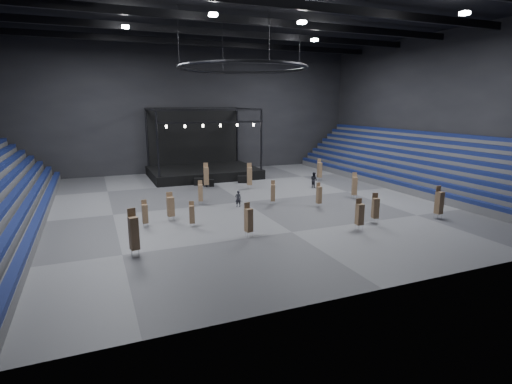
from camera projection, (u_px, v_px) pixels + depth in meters
name	position (u px, v px, depth m)	size (l,w,h in m)	color
floor	(244.00, 202.00, 40.28)	(50.00, 50.00, 0.00)	#525255
ceiling	(242.00, 11.00, 36.39)	(50.00, 42.00, 0.20)	black
wall_back	(192.00, 109.00, 57.28)	(50.00, 0.20, 18.00)	black
wall_front	(395.00, 118.00, 19.39)	(50.00, 0.20, 18.00)	black
wall_right	(439.00, 110.00, 47.66)	(0.20, 42.00, 18.00)	black
bleachers_right	(420.00, 171.00, 48.46)	(7.20, 40.00, 6.40)	#49494C
stage	(202.00, 165.00, 54.62)	(14.00, 10.00, 9.20)	black
truss_ring	(243.00, 68.00, 37.47)	(12.30, 12.30, 5.15)	black
roof_girders	(243.00, 20.00, 36.57)	(49.00, 30.35, 0.70)	black
floodlights	(259.00, 19.00, 33.09)	(28.60, 16.60, 0.25)	white
flight_case_left	(200.00, 182.00, 48.52)	(1.33, 0.67, 0.89)	black
flight_case_mid	(209.00, 183.00, 47.76)	(1.25, 0.63, 0.84)	black
flight_case_right	(243.00, 179.00, 50.01)	(1.33, 0.66, 0.88)	black
chair_stack_0	(375.00, 208.00, 32.98)	(0.61, 0.61, 2.51)	silver
chair_stack_1	(439.00, 202.00, 34.13)	(0.56, 0.56, 2.86)	silver
chair_stack_2	(145.00, 213.00, 31.77)	(0.44, 0.44, 2.25)	silver
chair_stack_3	(249.00, 176.00, 46.32)	(0.67, 0.67, 3.01)	silver
chair_stack_4	(206.00, 176.00, 46.44)	(0.63, 0.63, 3.00)	silver
chair_stack_5	(249.00, 219.00, 29.46)	(0.60, 0.60, 2.60)	silver
chair_stack_6	(273.00, 192.00, 39.06)	(0.55, 0.55, 2.40)	silver
chair_stack_7	(192.00, 214.00, 31.81)	(0.50, 0.50, 2.12)	silver
chair_stack_8	(320.00, 170.00, 51.25)	(0.56, 0.56, 2.82)	silver
chair_stack_9	(354.00, 186.00, 41.43)	(0.64, 0.64, 2.75)	silver
chair_stack_10	(319.00, 195.00, 38.17)	(0.43, 0.43, 2.37)	silver
chair_stack_11	(200.00, 192.00, 38.98)	(0.53, 0.53, 2.40)	silver
chair_stack_12	(134.00, 232.00, 25.67)	(0.64, 0.64, 3.17)	silver
chair_stack_13	(171.00, 206.00, 33.42)	(0.59, 0.59, 2.48)	silver
chair_stack_14	(360.00, 214.00, 31.09)	(0.56, 0.56, 2.50)	silver
man_center	(238.00, 199.00, 38.28)	(0.58, 0.38, 1.58)	black
crew_member	(314.00, 180.00, 47.10)	(0.90, 0.70, 1.84)	black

